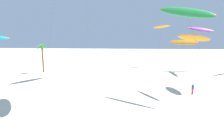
# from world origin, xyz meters

# --- Properties ---
(palm_tree_1) EXTENTS (3.52, 3.43, 6.88)m
(palm_tree_1) POSITION_xyz_m (-20.39, 41.00, 5.57)
(palm_tree_1) COLOR brown
(palm_tree_1) RESTS_ON ground
(flying_kite_3) EXTENTS (6.84, 11.30, 12.98)m
(flying_kite_3) POSITION_xyz_m (7.64, 25.75, 11.46)
(flying_kite_3) COLOR green
(flying_kite_3) RESTS_ON ground
(flying_kite_5) EXTENTS (4.84, 4.18, 12.21)m
(flying_kite_5) POSITION_xyz_m (9.20, 54.22, 11.49)
(flying_kite_5) COLOR orange
(flying_kite_5) RESTS_ON ground
(flying_kite_6) EXTENTS (7.29, 6.31, 11.83)m
(flying_kite_6) POSITION_xyz_m (20.46, 55.47, 10.69)
(flying_kite_6) COLOR purple
(flying_kite_6) RESTS_ON ground
(flying_kite_7) EXTENTS (8.45, 11.06, 9.43)m
(flying_kite_7) POSITION_xyz_m (16.18, 47.45, 8.23)
(flying_kite_7) COLOR orange
(flying_kite_7) RESTS_ON ground
(flying_kite_8) EXTENTS (3.71, 8.65, 7.99)m
(flying_kite_8) POSITION_xyz_m (8.00, 27.57, 7.51)
(flying_kite_8) COLOR orange
(flying_kite_8) RESTS_ON ground
(person_near_left) EXTENTS (0.47, 0.30, 1.63)m
(person_near_left) POSITION_xyz_m (9.60, 26.57, 0.89)
(person_near_left) COLOR red
(person_near_left) RESTS_ON ground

